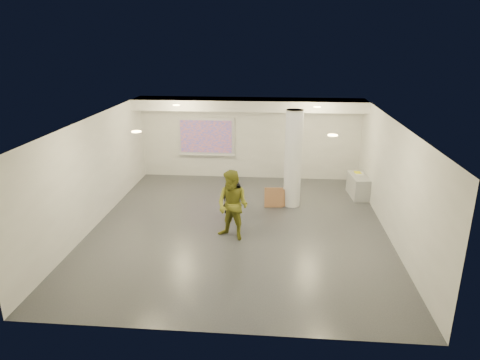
# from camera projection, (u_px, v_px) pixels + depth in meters

# --- Properties ---
(floor) EXTENTS (8.00, 9.00, 0.01)m
(floor) POSITION_uv_depth(u_px,v_px,m) (239.00, 227.00, 11.88)
(floor) COLOR #383A3F
(floor) RESTS_ON ground
(ceiling) EXTENTS (8.00, 9.00, 0.01)m
(ceiling) POSITION_uv_depth(u_px,v_px,m) (239.00, 120.00, 10.93)
(ceiling) COLOR silver
(ceiling) RESTS_ON floor
(wall_back) EXTENTS (8.00, 0.01, 3.00)m
(wall_back) POSITION_uv_depth(u_px,v_px,m) (250.00, 138.00, 15.66)
(wall_back) COLOR silver
(wall_back) RESTS_ON floor
(wall_front) EXTENTS (8.00, 0.01, 3.00)m
(wall_front) POSITION_uv_depth(u_px,v_px,m) (215.00, 258.00, 7.15)
(wall_front) COLOR silver
(wall_front) RESTS_ON floor
(wall_left) EXTENTS (0.01, 9.00, 3.00)m
(wall_left) POSITION_uv_depth(u_px,v_px,m) (94.00, 172.00, 11.73)
(wall_left) COLOR silver
(wall_left) RESTS_ON floor
(wall_right) EXTENTS (0.01, 9.00, 3.00)m
(wall_right) POSITION_uv_depth(u_px,v_px,m) (392.00, 180.00, 11.08)
(wall_right) COLOR silver
(wall_right) RESTS_ON floor
(soffit_band) EXTENTS (8.00, 1.10, 0.36)m
(soffit_band) POSITION_uv_depth(u_px,v_px,m) (249.00, 104.00, 14.72)
(soffit_band) COLOR silver
(soffit_band) RESTS_ON ceiling
(downlight_nw) EXTENTS (0.22, 0.22, 0.02)m
(downlight_nw) POSITION_uv_depth(u_px,v_px,m) (176.00, 105.00, 13.48)
(downlight_nw) COLOR #E6C277
(downlight_nw) RESTS_ON ceiling
(downlight_ne) EXTENTS (0.22, 0.22, 0.02)m
(downlight_ne) POSITION_uv_depth(u_px,v_px,m) (317.00, 107.00, 13.12)
(downlight_ne) COLOR #E6C277
(downlight_ne) RESTS_ON ceiling
(downlight_sw) EXTENTS (0.22, 0.22, 0.02)m
(downlight_sw) POSITION_uv_depth(u_px,v_px,m) (136.00, 132.00, 9.70)
(downlight_sw) COLOR #E6C277
(downlight_sw) RESTS_ON ceiling
(downlight_se) EXTENTS (0.22, 0.22, 0.02)m
(downlight_se) POSITION_uv_depth(u_px,v_px,m) (333.00, 135.00, 9.34)
(downlight_se) COLOR #E6C277
(downlight_se) RESTS_ON ceiling
(column) EXTENTS (0.52, 0.52, 3.00)m
(column) POSITION_uv_depth(u_px,v_px,m) (293.00, 159.00, 12.99)
(column) COLOR white
(column) RESTS_ON floor
(projection_screen) EXTENTS (2.10, 0.13, 1.42)m
(projection_screen) POSITION_uv_depth(u_px,v_px,m) (206.00, 137.00, 15.74)
(projection_screen) COLOR silver
(projection_screen) RESTS_ON wall_back
(credenza) EXTENTS (0.61, 1.26, 0.71)m
(credenza) POSITION_uv_depth(u_px,v_px,m) (358.00, 186.00, 14.10)
(credenza) COLOR #9DA0A2
(credenza) RESTS_ON floor
(papers_stack) EXTENTS (0.32, 0.38, 0.02)m
(papers_stack) POSITION_uv_depth(u_px,v_px,m) (359.00, 174.00, 14.17)
(papers_stack) COLOR silver
(papers_stack) RESTS_ON credenza
(postit_pad) EXTENTS (0.23, 0.29, 0.03)m
(postit_pad) POSITION_uv_depth(u_px,v_px,m) (358.00, 173.00, 14.24)
(postit_pad) COLOR #F0EE07
(postit_pad) RESTS_ON credenza
(cardboard_back) EXTENTS (0.51, 0.22, 0.55)m
(cardboard_back) POSITION_uv_depth(u_px,v_px,m) (287.00, 198.00, 13.28)
(cardboard_back) COLOR #A06B44
(cardboard_back) RESTS_ON floor
(cardboard_front) EXTENTS (0.58, 0.20, 0.62)m
(cardboard_front) POSITION_uv_depth(u_px,v_px,m) (274.00, 197.00, 13.20)
(cardboard_front) COLOR #A06B44
(cardboard_front) RESTS_ON floor
(woman) EXTENTS (0.61, 0.46, 1.52)m
(woman) POSITION_uv_depth(u_px,v_px,m) (233.00, 198.00, 11.94)
(woman) COLOR black
(woman) RESTS_ON floor
(man) EXTENTS (1.11, 1.02, 1.84)m
(man) POSITION_uv_depth(u_px,v_px,m) (233.00, 205.00, 10.95)
(man) COLOR olive
(man) RESTS_ON floor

